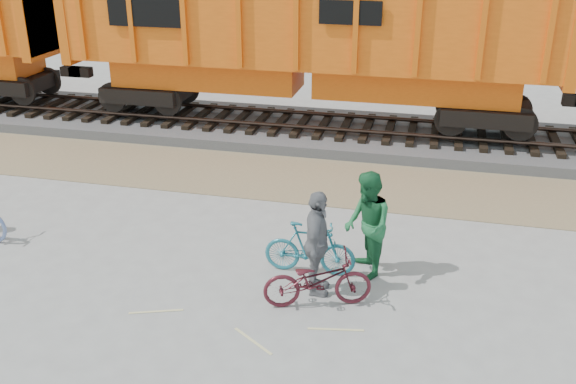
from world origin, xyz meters
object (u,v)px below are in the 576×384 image
object	(u,v)px
hopper_car_center	(308,34)
person_woman	(317,244)
bicycle_teal	(310,248)
person_man	(367,225)
bicycle_maroon	(318,280)

from	to	relation	value
hopper_car_center	person_woman	bearing A→B (deg)	-77.03
bicycle_teal	person_man	bearing A→B (deg)	-80.18
hopper_car_center	bicycle_teal	size ratio (longest dim) A/B	8.33
hopper_car_center	person_man	world-z (taller)	hopper_car_center
bicycle_maroon	bicycle_teal	bearing A→B (deg)	-0.22
bicycle_maroon	person_woman	distance (m)	0.63
hopper_car_center	bicycle_maroon	xyz separation A→B (m)	(2.07, -8.96, -2.53)
person_woman	bicycle_maroon	bearing A→B (deg)	-172.18
person_man	hopper_car_center	bearing A→B (deg)	176.38
person_woman	hopper_car_center	bearing A→B (deg)	6.76
hopper_car_center	bicycle_teal	bearing A→B (deg)	-77.72
bicycle_teal	bicycle_maroon	size ratio (longest dim) A/B	0.92
person_man	person_woman	bearing A→B (deg)	-65.88
bicycle_teal	person_woman	world-z (taller)	person_woman
bicycle_maroon	hopper_car_center	bearing A→B (deg)	-5.86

